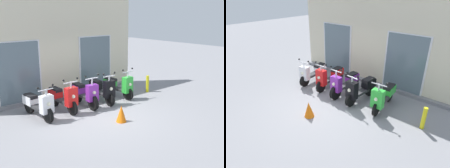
% 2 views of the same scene
% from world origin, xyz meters
% --- Properties ---
extents(ground_plane, '(40.00, 40.00, 0.00)m').
position_xyz_m(ground_plane, '(0.00, 0.00, 0.00)').
color(ground_plane, gray).
extents(storefront_facade, '(7.03, 0.50, 4.19)m').
position_xyz_m(storefront_facade, '(0.00, 2.77, 2.01)').
color(storefront_facade, beige).
rests_on(storefront_facade, ground_plane).
extents(scooter_white, '(0.57, 1.62, 1.16)m').
position_xyz_m(scooter_white, '(-1.70, 1.09, 0.45)').
color(scooter_white, black).
rests_on(scooter_white, ground_plane).
extents(scooter_red, '(0.58, 1.65, 1.23)m').
position_xyz_m(scooter_red, '(-0.78, 1.15, 0.49)').
color(scooter_red, black).
rests_on(scooter_red, ground_plane).
extents(scooter_purple, '(0.57, 1.61, 1.24)m').
position_xyz_m(scooter_purple, '(0.05, 1.08, 0.47)').
color(scooter_purple, black).
rests_on(scooter_purple, ground_plane).
extents(scooter_black, '(0.53, 1.58, 1.22)m').
position_xyz_m(scooter_black, '(0.80, 1.05, 0.49)').
color(scooter_black, black).
rests_on(scooter_black, ground_plane).
extents(scooter_green, '(0.57, 1.57, 1.22)m').
position_xyz_m(scooter_green, '(1.66, 1.14, 0.48)').
color(scooter_green, black).
rests_on(scooter_green, ground_plane).
extents(curb_bollard, '(0.12, 0.12, 0.70)m').
position_xyz_m(curb_bollard, '(3.07, 0.93, 0.35)').
color(curb_bollard, yellow).
rests_on(curb_bollard, ground_plane).
extents(traffic_cone, '(0.32, 0.32, 0.52)m').
position_xyz_m(traffic_cone, '(0.11, -0.81, 0.26)').
color(traffic_cone, orange).
rests_on(traffic_cone, ground_plane).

